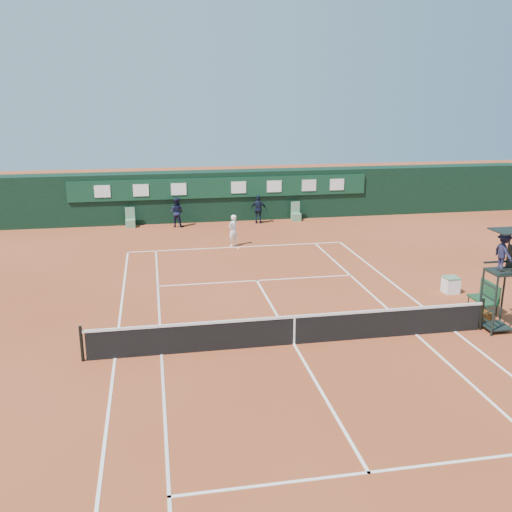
{
  "coord_description": "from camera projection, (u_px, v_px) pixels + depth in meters",
  "views": [
    {
      "loc": [
        -4.14,
        -15.96,
        7.62
      ],
      "look_at": [
        -0.11,
        6.0,
        1.2
      ],
      "focal_mm": 40.0,
      "sensor_mm": 36.0,
      "label": 1
    }
  ],
  "objects": [
    {
      "name": "tennis_net",
      "position": [
        294.0,
        329.0,
        17.77
      ],
      "size": [
        12.9,
        0.1,
        1.1
      ],
      "color": "black",
      "rests_on": "ground"
    },
    {
      "name": "cooler",
      "position": [
        451.0,
        285.0,
        22.45
      ],
      "size": [
        0.57,
        0.57,
        0.65
      ],
      "color": "white",
      "rests_on": "ground"
    },
    {
      "name": "ball_kid_left",
      "position": [
        177.0,
        212.0,
        33.36
      ],
      "size": [
        1.04,
        0.94,
        1.74
      ],
      "primitive_type": "imported",
      "rotation": [
        0.0,
        0.0,
        2.73
      ],
      "color": "black",
      "rests_on": "ground"
    },
    {
      "name": "player_bench",
      "position": [
        486.0,
        296.0,
        20.42
      ],
      "size": [
        0.56,
        1.2,
        1.1
      ],
      "color": "#173B22",
      "rests_on": "ground"
    },
    {
      "name": "umpire_chair",
      "position": [
        504.0,
        259.0,
        18.29
      ],
      "size": [
        0.96,
        0.95,
        3.42
      ],
      "color": "black",
      "rests_on": "ground"
    },
    {
      "name": "ground",
      "position": [
        294.0,
        344.0,
        17.91
      ],
      "size": [
        90.0,
        90.0,
        0.0
      ],
      "primitive_type": "plane",
      "color": "#A74927",
      "rests_on": "ground"
    },
    {
      "name": "linesman_chair_right",
      "position": [
        296.0,
        215.0,
        35.13
      ],
      "size": [
        0.55,
        0.5,
        1.15
      ],
      "color": "#5C8C67",
      "rests_on": "ground"
    },
    {
      "name": "tennis_bag",
      "position": [
        479.0,
        314.0,
        19.91
      ],
      "size": [
        0.58,
        0.96,
        0.33
      ],
      "primitive_type": "cube",
      "rotation": [
        0.0,
        0.0,
        0.23
      ],
      "color": "black",
      "rests_on": "ground"
    },
    {
      "name": "court_lines",
      "position": [
        294.0,
        344.0,
        17.91
      ],
      "size": [
        11.05,
        23.85,
        0.01
      ],
      "color": "white",
      "rests_on": "ground"
    },
    {
      "name": "tennis_ball",
      "position": [
        325.0,
        253.0,
        27.98
      ],
      "size": [
        0.07,
        0.07,
        0.07
      ],
      "primitive_type": "sphere",
      "color": "#CADB33",
      "rests_on": "ground"
    },
    {
      "name": "back_wall",
      "position": [
        221.0,
        195.0,
        35.21
      ],
      "size": [
        40.0,
        1.65,
        3.0
      ],
      "color": "black",
      "rests_on": "ground"
    },
    {
      "name": "ball_kid_right",
      "position": [
        259.0,
        209.0,
        34.25
      ],
      "size": [
        1.07,
        0.68,
        1.7
      ],
      "primitive_type": "imported",
      "rotation": [
        0.0,
        0.0,
        2.86
      ],
      "color": "black",
      "rests_on": "ground"
    },
    {
      "name": "player",
      "position": [
        233.0,
        231.0,
        29.15
      ],
      "size": [
        0.71,
        0.67,
        1.64
      ],
      "primitive_type": "imported",
      "rotation": [
        0.0,
        0.0,
        3.79
      ],
      "color": "white",
      "rests_on": "ground"
    },
    {
      "name": "linesman_chair_left",
      "position": [
        130.0,
        222.0,
        33.39
      ],
      "size": [
        0.55,
        0.5,
        1.15
      ],
      "color": "#5D8F68",
      "rests_on": "ground"
    }
  ]
}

